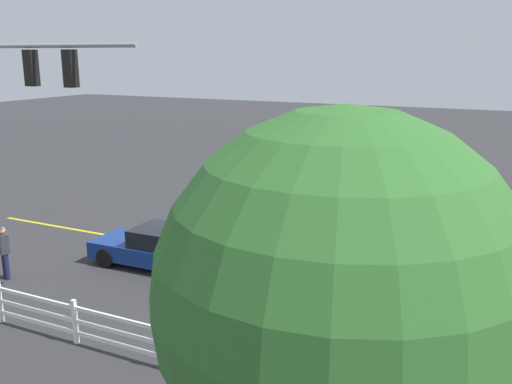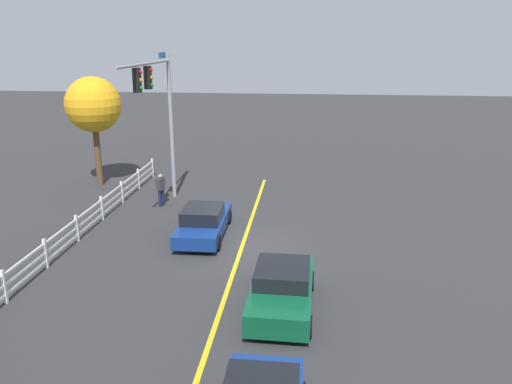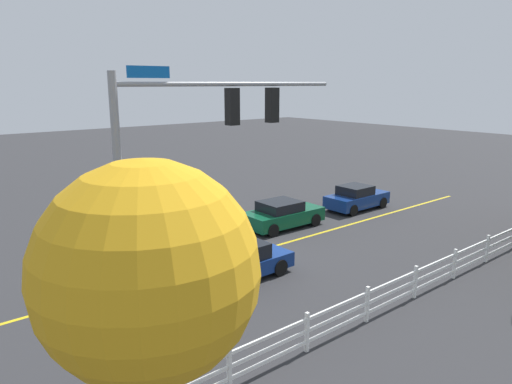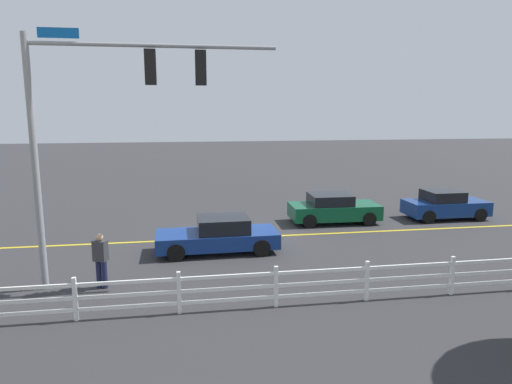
{
  "view_description": "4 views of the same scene",
  "coord_description": "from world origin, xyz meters",
  "px_view_note": "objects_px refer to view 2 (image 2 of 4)",
  "views": [
    {
      "loc": [
        -9.79,
        16.2,
        6.91
      ],
      "look_at": [
        -1.82,
        -0.23,
        2.38
      ],
      "focal_mm": 39.28,
      "sensor_mm": 36.0,
      "label": 1
    },
    {
      "loc": [
        -19.06,
        -2.6,
        8.13
      ],
      "look_at": [
        -0.19,
        -0.57,
        2.34
      ],
      "focal_mm": 35.19,
      "sensor_mm": 36.0,
      "label": 2
    },
    {
      "loc": [
        10.62,
        15.01,
        7.14
      ],
      "look_at": [
        -1.91,
        -0.24,
        2.59
      ],
      "focal_mm": 33.16,
      "sensor_mm": 36.0,
      "label": 3
    },
    {
      "loc": [
        2.0,
        18.34,
        5.29
      ],
      "look_at": [
        -0.98,
        -0.04,
        1.93
      ],
      "focal_mm": 31.8,
      "sensor_mm": 36.0,
      "label": 4
    }
  ],
  "objects_px": {
    "pedestrian": "(161,188)",
    "car_1": "(282,289)",
    "tree_0": "(93,105)",
    "car_0": "(204,222)"
  },
  "relations": [
    {
      "from": "pedestrian",
      "to": "tree_0",
      "type": "bearing_deg",
      "value": 168.86
    },
    {
      "from": "car_0",
      "to": "pedestrian",
      "type": "bearing_deg",
      "value": 37.35
    },
    {
      "from": "pedestrian",
      "to": "tree_0",
      "type": "height_order",
      "value": "tree_0"
    },
    {
      "from": "pedestrian",
      "to": "car_1",
      "type": "bearing_deg",
      "value": -29.81
    },
    {
      "from": "car_1",
      "to": "car_0",
      "type": "bearing_deg",
      "value": -146.11
    },
    {
      "from": "car_0",
      "to": "tree_0",
      "type": "relative_size",
      "value": 0.74
    },
    {
      "from": "car_0",
      "to": "car_1",
      "type": "relative_size",
      "value": 1.09
    },
    {
      "from": "car_0",
      "to": "tree_0",
      "type": "xyz_separation_m",
      "value": [
        7.19,
        7.65,
        3.97
      ]
    },
    {
      "from": "car_1",
      "to": "pedestrian",
      "type": "distance_m",
      "value": 11.63
    },
    {
      "from": "tree_0",
      "to": "pedestrian",
      "type": "bearing_deg",
      "value": -126.29
    }
  ]
}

